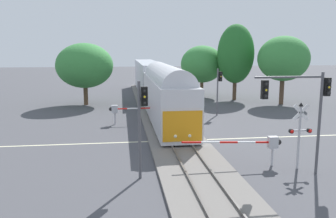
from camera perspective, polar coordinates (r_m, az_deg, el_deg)
The scene contains 14 objects.
ground_plane at distance 27.11m, azimuth 1.42°, elevation -5.13°, with size 220.00×220.00×0.00m, color #47474C.
road_centre_stripe at distance 27.11m, azimuth 1.42°, elevation -5.12°, with size 44.00×0.20×0.01m.
railway_track at distance 27.08m, azimuth 1.42°, elevation -4.93°, with size 4.40×80.00×0.32m.
commuter_train at distance 43.36m, azimuth -2.11°, elevation 4.25°, with size 3.04×42.42×5.16m.
crossing_gate_near at distance 21.75m, azimuth 14.90°, elevation -5.37°, with size 6.07×0.40×1.80m.
crossing_signal_mast at distance 21.68m, azimuth 20.54°, elevation -3.02°, with size 1.36×0.44×3.94m.
crossing_gate_far at distance 32.85m, azimuth -7.29°, elevation -0.07°, with size 6.35×0.40×1.80m.
traffic_signal_median at distance 18.63m, azimuth -4.24°, elevation -0.84°, with size 0.53×0.38×5.30m.
traffic_signal_near_right at distance 20.34m, azimuth 21.00°, elevation 1.58°, with size 4.27×0.38×5.72m.
traffic_signal_far_side at distance 37.01m, azimuth 8.24°, elevation 3.97°, with size 0.53×0.38×4.89m.
elm_centre_background at distance 51.30m, azimuth 5.54°, elevation 7.22°, with size 6.14×6.14×7.36m.
oak_far_right at distance 48.64m, azimuth 10.88°, elevation 8.72°, with size 4.90×4.90×10.15m.
maple_right_background at distance 46.32m, azimuth 18.16°, elevation 7.73°, with size 6.32×6.32×8.49m.
oak_behind_train at distance 44.69m, azimuth -13.33°, elevation 6.83°, with size 6.96×6.96×7.61m.
Camera 1 is at (-4.13, -25.86, 6.99)m, focal length 37.70 mm.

